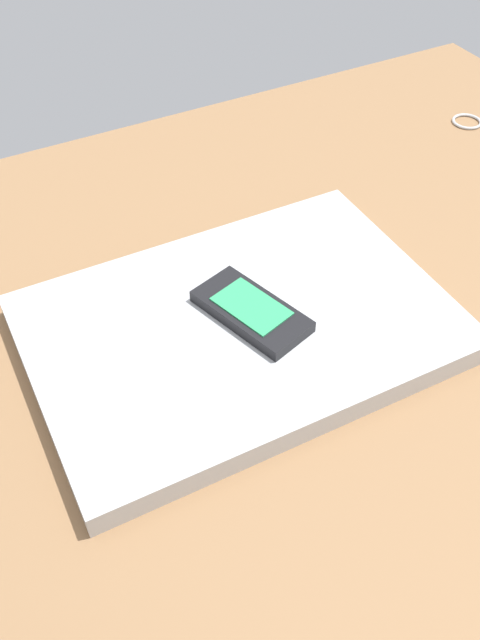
{
  "coord_description": "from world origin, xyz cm",
  "views": [
    {
      "loc": [
        15.81,
        35.11,
        47.12
      ],
      "look_at": [
        -3.75,
        -1.74,
        5.0
      ],
      "focal_mm": 38.87,
      "sensor_mm": 36.0,
      "label": 1
    }
  ],
  "objects": [
    {
      "name": "key_ring",
      "position": [
        -46.06,
        -20.92,
        3.18
      ],
      "size": [
        3.7,
        3.7,
        0.36
      ],
      "primitive_type": "torus",
      "color": "silver",
      "rests_on": "desk_surface"
    },
    {
      "name": "desk_surface",
      "position": [
        0.0,
        0.0,
        1.5
      ],
      "size": [
        120.0,
        80.0,
        3.0
      ],
      "primitive_type": "cube",
      "color": "olive",
      "rests_on": "ground"
    },
    {
      "name": "laptop_closed",
      "position": [
        -3.75,
        -1.74,
        4.11
      ],
      "size": [
        35.94,
        24.91,
        2.23
      ],
      "primitive_type": "cube",
      "rotation": [
        0.0,
        0.0,
        -0.01
      ],
      "color": "#B7BABC",
      "rests_on": "desk_surface"
    },
    {
      "name": "cell_phone_on_laptop",
      "position": [
        -4.73,
        -1.54,
        5.81
      ],
      "size": [
        7.71,
        11.22,
        1.23
      ],
      "color": "black",
      "rests_on": "laptop_closed"
    }
  ]
}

